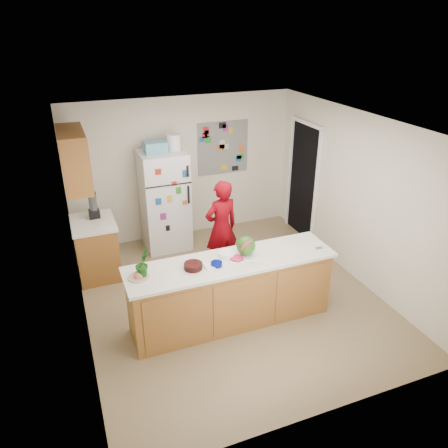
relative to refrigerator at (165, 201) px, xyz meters
name	(u,v)px	position (x,y,z in m)	size (l,w,h in m)	color
floor	(231,297)	(0.45, -1.88, -0.86)	(4.00, 4.50, 0.02)	brown
wall_back	(183,168)	(0.45, 0.38, 0.40)	(4.00, 0.02, 2.50)	beige
wall_left	(73,245)	(-1.56, -1.88, 0.40)	(0.02, 4.50, 2.50)	beige
wall_right	(357,198)	(2.46, -1.88, 0.40)	(0.02, 4.50, 2.50)	beige
ceiling	(232,124)	(0.45, -1.88, 1.66)	(4.00, 4.50, 0.02)	white
doorway	(304,181)	(2.44, -0.43, 0.17)	(0.03, 0.85, 2.04)	black
peninsula_base	(231,293)	(0.25, -2.38, -0.41)	(2.60, 0.62, 0.88)	brown
peninsula_top	(231,262)	(0.25, -2.38, 0.05)	(2.68, 0.70, 0.04)	silver
side_counter_base	(97,249)	(-1.24, -0.53, -0.42)	(0.60, 0.80, 0.86)	brown
side_counter_top	(93,223)	(-1.24, -0.53, 0.03)	(0.64, 0.84, 0.04)	silver
upper_cabinets	(74,159)	(-1.37, -0.58, 1.05)	(0.35, 1.00, 0.80)	brown
refrigerator	(165,201)	(0.00, 0.00, 0.00)	(0.75, 0.70, 1.70)	silver
fridge_top_bin	(155,147)	(-0.10, 0.00, 0.94)	(0.35, 0.28, 0.18)	#5999B2
photo_collage	(223,148)	(1.20, 0.36, 0.70)	(0.95, 0.01, 0.95)	slate
person	(221,228)	(0.58, -1.16, -0.09)	(0.55, 0.36, 1.52)	#6F030C
blender_appliance	(93,206)	(-1.19, -0.38, 0.24)	(0.12, 0.12, 0.38)	black
cutting_board	(242,256)	(0.41, -2.34, 0.08)	(0.38, 0.28, 0.01)	white
watermelon	(246,246)	(0.47, -2.32, 0.20)	(0.25, 0.25, 0.25)	#2F590F
watermelon_slice	(237,258)	(0.32, -2.39, 0.09)	(0.16, 0.16, 0.02)	#E43654
cherry_bowl	(193,266)	(-0.25, -2.39, 0.11)	(0.23, 0.23, 0.07)	black
white_bowl	(227,254)	(0.24, -2.26, 0.10)	(0.21, 0.21, 0.06)	white
cobalt_bowl	(216,264)	(0.03, -2.43, 0.10)	(0.14, 0.14, 0.05)	#010B65
plate	(139,277)	(-0.91, -2.35, 0.08)	(0.25, 0.25, 0.02)	beige
paper_towel	(212,265)	(-0.02, -2.41, 0.08)	(0.19, 0.17, 0.02)	white
keys	(319,248)	(1.44, -2.51, 0.08)	(0.10, 0.04, 0.01)	gray
potted_plant	(142,263)	(-0.85, -2.33, 0.24)	(0.18, 0.15, 0.34)	#144512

